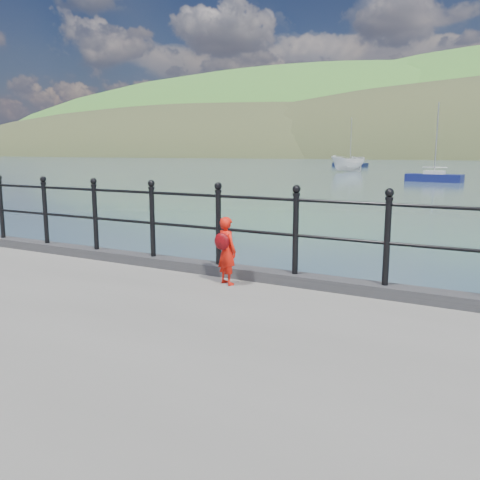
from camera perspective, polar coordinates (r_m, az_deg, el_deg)
The scene contains 7 objects.
ground at distance 7.61m, azimuth 2.20°, elevation -11.47°, with size 600.00×600.00×0.00m, color #2D4251.
kerb at distance 7.16m, azimuth 1.72°, elevation -3.83°, with size 60.00×0.30×0.15m, color #28282B.
railing at distance 7.02m, azimuth 1.75°, elevation 2.12°, with size 18.11×0.11×1.20m.
child at distance 6.81m, azimuth -1.53°, elevation -1.14°, with size 0.40×0.35×0.92m.
launch_white at distance 68.61m, azimuth 12.05°, elevation 8.38°, with size 2.11×5.62×2.17m, color white.
sailboat_port at distance 49.08m, azimuth 20.95°, elevation 6.51°, with size 5.00×2.23×7.18m.
sailboat_left at distance 89.96m, azimuth 12.25°, elevation 8.24°, with size 6.10×2.51×8.44m.
Camera 1 is at (3.16, -6.34, 2.79)m, focal length 38.00 mm.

